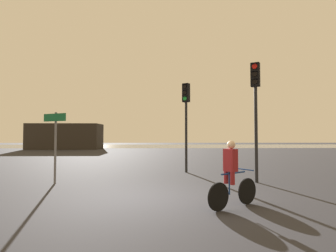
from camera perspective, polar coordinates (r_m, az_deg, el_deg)
ground_plane at (r=7.41m, az=-2.96°, el=-15.69°), size 120.00×120.00×0.00m
water_strip at (r=45.56m, az=-1.73°, el=-4.38°), size 80.00×16.00×0.01m
distant_building at (r=37.77m, az=-21.38°, el=-2.13°), size 9.23×4.00×3.36m
traffic_light_center at (r=12.65m, az=3.95°, el=3.45°), size 0.40×0.42×4.27m
traffic_light_near_right at (r=10.46m, az=18.53°, el=5.59°), size 0.40×0.42×4.50m
direction_sign_post at (r=10.40m, az=-23.37°, el=-2.21°), size 0.99×0.53×2.60m
cyclist at (r=6.60m, az=13.68°, el=-10.06°), size 1.43×1.00×1.62m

